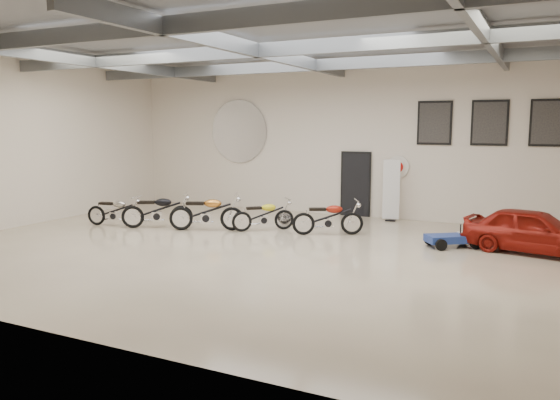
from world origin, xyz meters
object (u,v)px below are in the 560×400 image
at_px(banner_stand, 391,191).
at_px(motorcycle_silver, 115,211).
at_px(vintage_car, 533,231).
at_px(motorcycle_black, 157,210).
at_px(motorcycle_gold, 206,212).
at_px(go_kart, 458,235).
at_px(motorcycle_yellow, 263,215).
at_px(motorcycle_red, 328,217).

bearing_deg(banner_stand, motorcycle_silver, -156.35).
bearing_deg(vintage_car, banner_stand, 67.21).
bearing_deg(vintage_car, motorcycle_black, 109.02).
bearing_deg(motorcycle_gold, vintage_car, -17.58).
relative_size(motorcycle_silver, go_kart, 1.13).
relative_size(motorcycle_gold, motorcycle_yellow, 1.18).
relative_size(motorcycle_yellow, go_kart, 1.11).
bearing_deg(motorcycle_yellow, vintage_car, -39.00).
height_order(motorcycle_gold, motorcycle_yellow, motorcycle_gold).
distance_m(motorcycle_black, motorcycle_red, 5.09).
height_order(banner_stand, go_kart, banner_stand).
xyz_separation_m(motorcycle_gold, go_kart, (6.88, 0.96, -0.26)).
distance_m(banner_stand, vintage_car, 5.06).
relative_size(banner_stand, motorcycle_gold, 0.91).
bearing_deg(motorcycle_silver, go_kart, -0.10).
bearing_deg(motorcycle_red, motorcycle_black, 166.49).
relative_size(banner_stand, motorcycle_yellow, 1.07).
distance_m(motorcycle_black, go_kart, 8.51).
distance_m(go_kart, vintage_car, 1.72).
distance_m(motorcycle_red, go_kart, 3.49).
height_order(banner_stand, motorcycle_silver, banner_stand).
bearing_deg(go_kart, motorcycle_silver, 153.96).
height_order(motorcycle_red, go_kart, motorcycle_red).
relative_size(motorcycle_black, motorcycle_red, 1.06).
distance_m(motorcycle_yellow, motorcycle_red, 1.92).
xyz_separation_m(motorcycle_yellow, go_kart, (5.38, 0.27, -0.17)).
distance_m(banner_stand, motorcycle_silver, 8.58).
height_order(banner_stand, motorcycle_yellow, banner_stand).
height_order(motorcycle_silver, motorcycle_red, motorcycle_red).
bearing_deg(motorcycle_red, go_kart, -27.73).
height_order(motorcycle_gold, vintage_car, motorcycle_gold).
bearing_deg(banner_stand, motorcycle_yellow, -140.74).
distance_m(motorcycle_silver, motorcycle_gold, 2.93).
bearing_deg(banner_stand, go_kart, -58.25).
height_order(banner_stand, motorcycle_black, banner_stand).
distance_m(motorcycle_black, vintage_car, 10.20).
bearing_deg(motorcycle_silver, motorcycle_red, 4.93).
xyz_separation_m(motorcycle_silver, motorcycle_yellow, (4.35, 1.36, -0.01)).
xyz_separation_m(motorcycle_black, go_kart, (8.41, 1.27, -0.24)).
bearing_deg(motorcycle_red, banner_stand, 43.23).
relative_size(motorcycle_silver, motorcycle_black, 0.89).
bearing_deg(banner_stand, motorcycle_red, -117.38).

